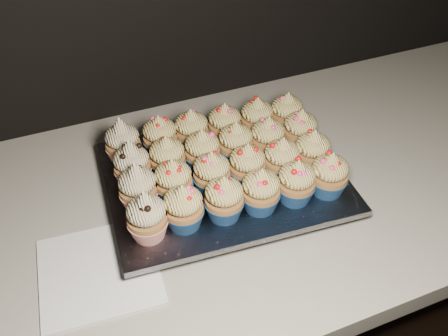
% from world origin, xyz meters
% --- Properties ---
extents(cabinet, '(2.40, 0.60, 0.86)m').
position_xyz_m(cabinet, '(0.00, 1.70, 0.43)').
color(cabinet, black).
rests_on(cabinet, ground).
extents(worktop, '(2.44, 0.64, 0.04)m').
position_xyz_m(worktop, '(0.00, 1.70, 0.88)').
color(worktop, beige).
rests_on(worktop, cabinet).
extents(napkin, '(0.19, 0.19, 0.00)m').
position_xyz_m(napkin, '(-0.40, 1.60, 0.90)').
color(napkin, white).
rests_on(napkin, worktop).
extents(baking_tray, '(0.40, 0.31, 0.02)m').
position_xyz_m(baking_tray, '(-0.15, 1.70, 0.91)').
color(baking_tray, black).
rests_on(baking_tray, worktop).
extents(foil_lining, '(0.43, 0.35, 0.01)m').
position_xyz_m(foil_lining, '(-0.15, 1.70, 0.93)').
color(foil_lining, silver).
rests_on(foil_lining, baking_tray).
extents(cupcake_0, '(0.06, 0.06, 0.10)m').
position_xyz_m(cupcake_0, '(-0.31, 1.62, 0.97)').
color(cupcake_0, red).
rests_on(cupcake_0, foil_lining).
extents(cupcake_1, '(0.06, 0.06, 0.08)m').
position_xyz_m(cupcake_1, '(-0.25, 1.62, 0.97)').
color(cupcake_1, navy).
rests_on(cupcake_1, foil_lining).
extents(cupcake_2, '(0.06, 0.06, 0.08)m').
position_xyz_m(cupcake_2, '(-0.19, 1.61, 0.97)').
color(cupcake_2, navy).
rests_on(cupcake_2, foil_lining).
extents(cupcake_3, '(0.06, 0.06, 0.08)m').
position_xyz_m(cupcake_3, '(-0.13, 1.60, 0.97)').
color(cupcake_3, navy).
rests_on(cupcake_3, foil_lining).
extents(cupcake_4, '(0.06, 0.06, 0.08)m').
position_xyz_m(cupcake_4, '(-0.07, 1.60, 0.97)').
color(cupcake_4, navy).
rests_on(cupcake_4, foil_lining).
extents(cupcake_5, '(0.06, 0.06, 0.08)m').
position_xyz_m(cupcake_5, '(-0.01, 1.60, 0.97)').
color(cupcake_5, navy).
rests_on(cupcake_5, foil_lining).
extents(cupcake_6, '(0.06, 0.06, 0.10)m').
position_xyz_m(cupcake_6, '(-0.31, 1.68, 0.97)').
color(cupcake_6, red).
rests_on(cupcake_6, foil_lining).
extents(cupcake_7, '(0.06, 0.06, 0.08)m').
position_xyz_m(cupcake_7, '(-0.25, 1.68, 0.97)').
color(cupcake_7, navy).
rests_on(cupcake_7, foil_lining).
extents(cupcake_8, '(0.06, 0.06, 0.08)m').
position_xyz_m(cupcake_8, '(-0.18, 1.67, 0.97)').
color(cupcake_8, navy).
rests_on(cupcake_8, foil_lining).
extents(cupcake_9, '(0.06, 0.06, 0.08)m').
position_xyz_m(cupcake_9, '(-0.12, 1.67, 0.97)').
color(cupcake_9, navy).
rests_on(cupcake_9, foil_lining).
extents(cupcake_10, '(0.06, 0.06, 0.08)m').
position_xyz_m(cupcake_10, '(-0.06, 1.66, 0.97)').
color(cupcake_10, navy).
rests_on(cupcake_10, foil_lining).
extents(cupcake_11, '(0.06, 0.06, 0.08)m').
position_xyz_m(cupcake_11, '(-0.00, 1.66, 0.97)').
color(cupcake_11, navy).
rests_on(cupcake_11, foil_lining).
extents(cupcake_12, '(0.06, 0.06, 0.10)m').
position_xyz_m(cupcake_12, '(-0.30, 1.74, 0.97)').
color(cupcake_12, red).
rests_on(cupcake_12, foil_lining).
extents(cupcake_13, '(0.06, 0.06, 0.08)m').
position_xyz_m(cupcake_13, '(-0.24, 1.74, 0.97)').
color(cupcake_13, navy).
rests_on(cupcake_13, foil_lining).
extents(cupcake_14, '(0.06, 0.06, 0.08)m').
position_xyz_m(cupcake_14, '(-0.18, 1.73, 0.97)').
color(cupcake_14, navy).
rests_on(cupcake_14, foil_lining).
extents(cupcake_15, '(0.06, 0.06, 0.08)m').
position_xyz_m(cupcake_15, '(-0.12, 1.73, 0.97)').
color(cupcake_15, navy).
rests_on(cupcake_15, foil_lining).
extents(cupcake_16, '(0.06, 0.06, 0.08)m').
position_xyz_m(cupcake_16, '(-0.06, 1.72, 0.97)').
color(cupcake_16, navy).
rests_on(cupcake_16, foil_lining).
extents(cupcake_17, '(0.06, 0.06, 0.08)m').
position_xyz_m(cupcake_17, '(0.01, 1.72, 0.97)').
color(cupcake_17, navy).
rests_on(cupcake_17, foil_lining).
extents(cupcake_18, '(0.06, 0.06, 0.10)m').
position_xyz_m(cupcake_18, '(-0.30, 1.81, 0.97)').
color(cupcake_18, red).
rests_on(cupcake_18, foil_lining).
extents(cupcake_19, '(0.06, 0.06, 0.08)m').
position_xyz_m(cupcake_19, '(-0.23, 1.80, 0.97)').
color(cupcake_19, navy).
rests_on(cupcake_19, foil_lining).
extents(cupcake_20, '(0.06, 0.06, 0.08)m').
position_xyz_m(cupcake_20, '(-0.18, 1.80, 0.97)').
color(cupcake_20, navy).
rests_on(cupcake_20, foil_lining).
extents(cupcake_21, '(0.06, 0.06, 0.08)m').
position_xyz_m(cupcake_21, '(-0.11, 1.79, 0.97)').
color(cupcake_21, navy).
rests_on(cupcake_21, foil_lining).
extents(cupcake_22, '(0.06, 0.06, 0.08)m').
position_xyz_m(cupcake_22, '(-0.05, 1.79, 0.97)').
color(cupcake_22, navy).
rests_on(cupcake_22, foil_lining).
extents(cupcake_23, '(0.06, 0.06, 0.08)m').
position_xyz_m(cupcake_23, '(0.01, 1.78, 0.97)').
color(cupcake_23, navy).
rests_on(cupcake_23, foil_lining).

